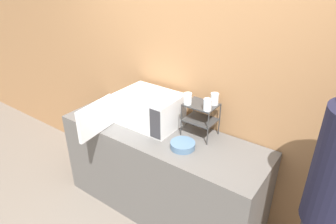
{
  "coord_description": "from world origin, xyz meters",
  "views": [
    {
      "loc": [
        1.4,
        -1.5,
        2.29
      ],
      "look_at": [
        0.06,
        0.36,
        1.1
      ],
      "focal_mm": 32.0,
      "sensor_mm": 36.0,
      "label": 1
    }
  ],
  "objects_px": {
    "glass_back_right": "(215,99)",
    "bowl": "(183,145)",
    "glass_front_right": "(207,105)",
    "glass_front_left": "(188,99)",
    "dish_rack": "(201,113)",
    "microwave": "(147,109)"
  },
  "relations": [
    {
      "from": "glass_back_right",
      "to": "bowl",
      "type": "xyz_separation_m",
      "value": [
        -0.1,
        -0.33,
        -0.32
      ]
    },
    {
      "from": "glass_front_right",
      "to": "glass_back_right",
      "type": "bearing_deg",
      "value": 92.57
    },
    {
      "from": "glass_front_left",
      "to": "bowl",
      "type": "bearing_deg",
      "value": -66.0
    },
    {
      "from": "dish_rack",
      "to": "bowl",
      "type": "distance_m",
      "value": 0.32
    },
    {
      "from": "microwave",
      "to": "glass_back_right",
      "type": "bearing_deg",
      "value": 17.33
    },
    {
      "from": "glass_back_right",
      "to": "bowl",
      "type": "relative_size",
      "value": 0.48
    },
    {
      "from": "microwave",
      "to": "dish_rack",
      "type": "relative_size",
      "value": 2.76
    },
    {
      "from": "bowl",
      "to": "glass_front_right",
      "type": "bearing_deg",
      "value": 62.56
    },
    {
      "from": "glass_back_right",
      "to": "dish_rack",
      "type": "bearing_deg",
      "value": -144.61
    },
    {
      "from": "glass_back_right",
      "to": "microwave",
      "type": "bearing_deg",
      "value": -162.67
    },
    {
      "from": "glass_front_left",
      "to": "microwave",
      "type": "bearing_deg",
      "value": -172.01
    },
    {
      "from": "bowl",
      "to": "dish_rack",
      "type": "bearing_deg",
      "value": 88.45
    },
    {
      "from": "glass_front_right",
      "to": "bowl",
      "type": "distance_m",
      "value": 0.39
    },
    {
      "from": "glass_back_right",
      "to": "bowl",
      "type": "bearing_deg",
      "value": -106.33
    },
    {
      "from": "microwave",
      "to": "bowl",
      "type": "xyz_separation_m",
      "value": [
        0.49,
        -0.14,
        -0.13
      ]
    },
    {
      "from": "dish_rack",
      "to": "glass_back_right",
      "type": "xyz_separation_m",
      "value": [
        0.09,
        0.06,
        0.13
      ]
    },
    {
      "from": "microwave",
      "to": "glass_back_right",
      "type": "height_order",
      "value": "glass_back_right"
    },
    {
      "from": "microwave",
      "to": "glass_front_right",
      "type": "bearing_deg",
      "value": 5.05
    },
    {
      "from": "dish_rack",
      "to": "bowl",
      "type": "bearing_deg",
      "value": -91.55
    },
    {
      "from": "dish_rack",
      "to": "glass_front_left",
      "type": "relative_size",
      "value": 3.05
    },
    {
      "from": "dish_rack",
      "to": "glass_back_right",
      "type": "distance_m",
      "value": 0.17
    },
    {
      "from": "glass_front_right",
      "to": "bowl",
      "type": "xyz_separation_m",
      "value": [
        -0.1,
        -0.19,
        -0.32
      ]
    }
  ]
}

